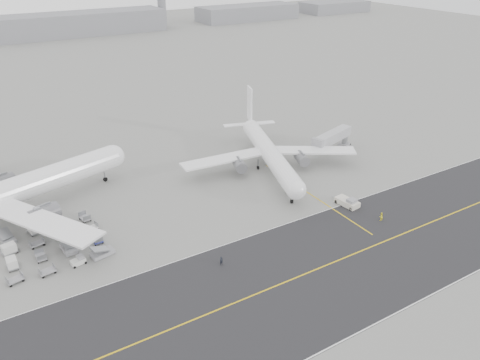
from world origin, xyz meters
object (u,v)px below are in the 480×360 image
control_tower (162,3)px  pushback_tug (348,202)px  airliner_b (269,152)px  ground_crew_b (381,217)px  airliner_a (7,193)px  jet_bridge (333,138)px  ground_crew_a (221,261)px

control_tower → pushback_tug: control_tower is taller
control_tower → airliner_b: 252.43m
ground_crew_b → control_tower: bearing=-104.3°
airliner_b → airliner_a: bearing=-170.1°
jet_bridge → pushback_tug: bearing=-141.2°
control_tower → ground_crew_b: (-64.33, -276.69, -15.30)m
airliner_b → ground_crew_a: size_ratio=24.99×
control_tower → ground_crew_a: 291.53m
control_tower → airliner_b: size_ratio=0.67×
control_tower → airliner_a: control_tower is taller
airliner_a → ground_crew_b: airliner_a is taller
control_tower → jet_bridge: bearing=-101.4°
airliner_a → ground_crew_b: 81.61m
control_tower → jet_bridge: control_tower is taller
pushback_tug → airliner_a: bearing=145.6°
airliner_b → ground_crew_a: bearing=-118.0°
airliner_b → ground_crew_b: size_ratio=24.52×
jet_bridge → ground_crew_a: bearing=-167.5°
pushback_tug → ground_crew_b: bearing=-86.1°
ground_crew_a → ground_crew_b: 37.88m
pushback_tug → jet_bridge: bearing=48.7°
pushback_tug → jet_bridge: jet_bridge is taller
ground_crew_a → ground_crew_b: bearing=-17.6°
airliner_a → airliner_b: 63.40m
jet_bridge → control_tower: bearing=61.5°
pushback_tug → airliner_b: bearing=92.7°
jet_bridge → ground_crew_b: (-15.59, -34.27, -3.58)m
pushback_tug → jet_bridge: (17.31, 25.60, 3.66)m
airliner_a → jet_bridge: airliner_a is taller
control_tower → airliner_a: size_ratio=0.53×
control_tower → pushback_tug: 276.47m
jet_bridge → airliner_a: bearing=156.8°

